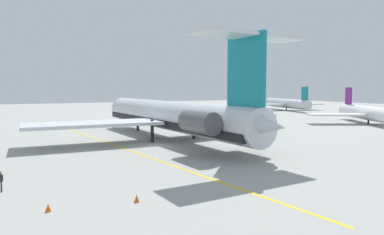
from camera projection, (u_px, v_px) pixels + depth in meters
name	position (u px, v px, depth m)	size (l,w,h in m)	color
ground	(155.00, 145.00, 50.27)	(301.72, 301.72, 0.00)	#9E9E99
main_jetliner	(173.00, 116.00, 54.46)	(48.47, 42.96, 14.11)	silver
airliner_far_left	(285.00, 103.00, 128.65)	(28.48, 28.37, 8.55)	silver
airliner_mid_left	(370.00, 113.00, 78.87)	(25.63, 25.96, 8.24)	white
ground_crew_near_nose	(0.00, 179.00, 27.47)	(0.27, 0.42, 1.66)	black
ground_crew_near_tail	(199.00, 116.00, 88.14)	(0.42, 0.28, 1.73)	black
safety_cone_nose	(48.00, 208.00, 23.23)	(0.40, 0.40, 0.55)	#EA590F
safety_cone_wingtip	(137.00, 198.00, 25.15)	(0.40, 0.40, 0.55)	#EA590F
taxiway_centreline	(110.00, 144.00, 51.66)	(75.86, 0.36, 0.01)	gold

